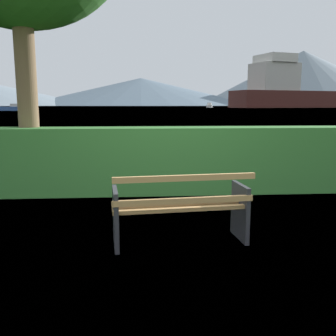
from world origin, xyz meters
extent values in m
plane|color=#567A38|center=(0.00, 0.00, 0.00)|extent=(1400.00, 1400.00, 0.00)
plane|color=slate|center=(0.00, 307.53, 0.00)|extent=(620.00, 620.00, 0.00)
cube|color=tan|center=(0.02, -0.19, 0.45)|extent=(1.57, 0.23, 0.04)
cube|color=tan|center=(0.00, 0.00, 0.45)|extent=(1.57, 0.23, 0.04)
cube|color=tan|center=(-0.02, 0.19, 0.45)|extent=(1.57, 0.23, 0.04)
cube|color=tan|center=(0.03, -0.26, 0.57)|extent=(1.57, 0.21, 0.06)
cube|color=tan|center=(0.03, -0.31, 0.84)|extent=(1.57, 0.21, 0.06)
cube|color=#2D2D33|center=(-0.74, -0.10, 0.34)|extent=(0.10, 0.51, 0.68)
cube|color=#2D2D33|center=(0.75, 0.06, 0.34)|extent=(0.10, 0.51, 0.68)
cube|color=#387A33|center=(0.00, 2.59, 0.60)|extent=(12.07, 0.69, 1.21)
cylinder|color=brown|center=(-2.49, 2.82, 1.75)|extent=(0.36, 0.36, 3.50)
cube|color=#471E19|center=(99.65, 191.38, 4.10)|extent=(113.50, 48.90, 8.21)
cube|color=beige|center=(64.88, 180.86, 14.77)|extent=(23.92, 20.34, 13.13)
cube|color=silver|center=(64.88, 180.86, 23.39)|extent=(18.54, 20.17, 4.10)
cube|color=silver|center=(34.95, 190.96, 0.60)|extent=(4.57, 8.79, 1.20)
cube|color=silver|center=(34.95, 190.96, 1.85)|extent=(2.57, 3.37, 1.30)
cube|color=#335693|center=(-32.67, 97.76, 0.52)|extent=(8.86, 3.78, 1.05)
cube|color=beige|center=(-32.67, 97.76, 1.42)|extent=(3.28, 2.38, 0.75)
cone|color=slate|center=(0.00, 578.71, 20.42)|extent=(349.70, 349.70, 40.84)
cone|color=gray|center=(244.76, 566.12, 40.65)|extent=(315.41, 315.41, 81.30)
camera|label=1|loc=(-0.44, -4.27, 1.62)|focal=40.27mm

